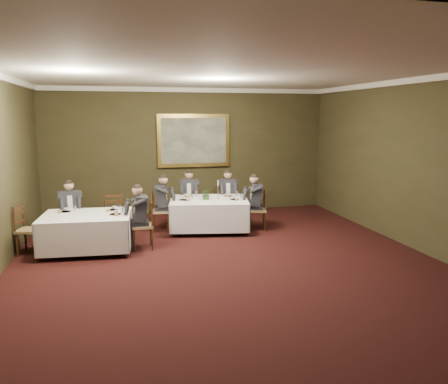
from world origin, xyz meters
name	(u,v)px	position (x,y,z in m)	size (l,w,h in m)	color
ground	(232,270)	(0.00, 0.00, 0.00)	(10.00, 10.00, 0.00)	black
ceiling	(232,69)	(0.00, 0.00, 3.50)	(8.00, 10.00, 0.10)	silver
back_wall	(188,151)	(0.00, 5.00, 1.75)	(8.00, 0.10, 3.50)	#323019
front_wall	(427,273)	(0.00, -5.00, 1.75)	(8.00, 0.10, 3.50)	#323019
right_wall	(431,167)	(4.00, 0.00, 1.75)	(0.10, 10.00, 3.50)	#323019
crown_molding	(232,73)	(0.00, 0.00, 3.44)	(8.00, 10.00, 0.12)	white
table_main	(209,212)	(0.15, 2.80, 0.45)	(2.08, 1.72, 0.67)	black
table_second	(87,230)	(-2.60, 1.76, 0.45)	(1.87, 1.48, 0.67)	black
chair_main_backleft	(189,210)	(-0.17, 3.83, 0.28)	(0.50, 0.49, 1.00)	#94774B
diner_main_backleft	(189,202)	(-0.17, 3.82, 0.51)	(0.48, 0.54, 1.35)	black
chair_main_backright	(227,210)	(0.81, 3.65, 0.28)	(0.47, 0.46, 1.00)	#94774B
diner_main_backright	(227,202)	(0.81, 3.64, 0.51)	(0.44, 0.51, 1.35)	black
chair_main_endleft	(160,219)	(-1.01, 3.01, 0.28)	(0.47, 0.49, 1.00)	#94774B
diner_main_endleft	(160,210)	(-0.99, 3.01, 0.51)	(0.53, 0.46, 1.35)	black
chair_main_endright	(257,218)	(1.31, 2.59, 0.28)	(0.50, 0.52, 1.00)	#94774B
diner_main_endright	(257,209)	(1.30, 2.60, 0.51)	(0.55, 0.49, 1.35)	black
chair_sec_backleft	(71,227)	(-3.01, 2.70, 0.28)	(0.50, 0.49, 1.00)	#94774B
diner_sec_backleft	(71,217)	(-3.01, 2.69, 0.51)	(0.47, 0.54, 1.35)	black
chair_sec_backright	(115,226)	(-2.06, 2.63, 0.28)	(0.47, 0.45, 1.00)	#94774B
chair_sec_endright	(143,235)	(-1.48, 1.68, 0.28)	(0.42, 0.44, 1.00)	#94774B
diner_sec_endright	(142,224)	(-1.49, 1.68, 0.51)	(0.48, 0.42, 1.35)	black
chair_sec_endleft	(29,240)	(-3.72, 1.84, 0.28)	(0.51, 0.53, 1.00)	#94774B
centerpiece	(206,193)	(0.08, 2.79, 0.91)	(0.26, 0.23, 0.29)	#2D5926
candlestick	(218,192)	(0.37, 2.79, 0.93)	(0.07, 0.07, 0.46)	#B98938
place_setting_table_main	(190,195)	(-0.22, 3.30, 0.80)	(0.33, 0.31, 0.14)	white
place_setting_table_second	(68,210)	(-3.00, 2.19, 0.80)	(0.33, 0.31, 0.14)	white
painting	(194,141)	(0.15, 4.94, 2.05)	(2.05, 0.09, 1.48)	#E3BF53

